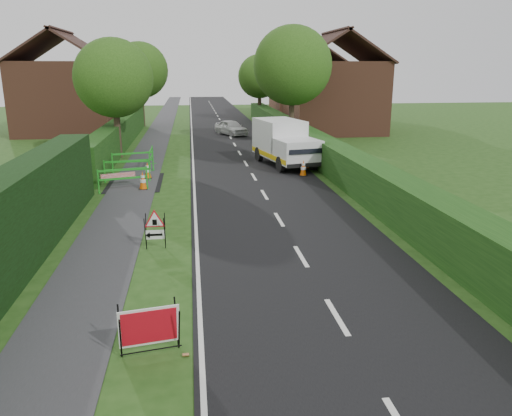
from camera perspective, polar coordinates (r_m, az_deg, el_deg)
ground at (r=12.70m, az=-5.04°, el=-7.75°), size 120.00×120.00×0.00m
road_surface at (r=47.00m, az=-3.87°, el=9.55°), size 6.00×90.00×0.02m
footpath at (r=46.99m, az=-10.67°, el=9.32°), size 2.00×90.00×0.02m
hedge_west_near at (r=13.50m, az=-26.97°, el=-8.03°), size 1.10×18.00×2.50m
hedge_west_far at (r=34.33m, az=-15.12°, el=6.75°), size 1.00×24.00×1.80m
hedge_east at (r=28.93m, az=6.55°, el=5.60°), size 1.20×50.00×1.50m
house_west at (r=42.79m, az=-20.82°, el=11.87°), size 7.50×7.40×7.88m
house_east_a at (r=41.30m, az=8.85°, el=12.58°), size 7.50×7.40×7.88m
house_east_b at (r=55.10m, az=5.77°, el=13.43°), size 7.50×7.40×7.88m
tree_nw at (r=29.94m, az=-15.95°, el=14.08°), size 4.40×4.40×6.70m
tree_ne at (r=34.32m, az=4.19°, el=15.92°), size 5.20×5.20×7.79m
tree_fw at (r=45.84m, az=-13.11°, el=15.08°), size 4.80×4.80×7.24m
tree_fe at (r=50.11m, az=0.42°, el=14.80°), size 4.20×4.20×6.33m
red_rect_sign at (r=9.46m, az=-12.09°, el=-13.21°), size 1.16×0.82×0.91m
triangle_sign at (r=14.48m, az=-11.61°, el=-2.09°), size 0.68×0.68×1.00m
works_van at (r=26.80m, az=3.22°, el=7.56°), size 3.01×5.44×2.35m
traffic_cone_0 at (r=24.21m, az=5.43°, el=4.59°), size 0.38×0.38×0.79m
traffic_cone_1 at (r=26.08m, az=5.86°, el=5.38°), size 0.38×0.38×0.79m
traffic_cone_2 at (r=28.06m, az=2.96°, el=6.17°), size 0.38×0.38×0.79m
traffic_cone_3 at (r=21.92m, az=-12.81°, el=3.09°), size 0.38×0.38×0.79m
traffic_cone_4 at (r=24.08m, az=-12.29°, el=4.23°), size 0.38×0.38×0.79m
ped_barrier_0 at (r=21.78m, az=-14.98°, el=3.50°), size 2.08×0.86×1.00m
ped_barrier_1 at (r=23.64m, az=-14.54°, el=4.47°), size 2.07×0.42×1.00m
ped_barrier_2 at (r=25.85m, az=-13.90°, el=5.45°), size 2.08×0.85×1.00m
ped_barrier_3 at (r=26.70m, az=-11.91°, el=5.89°), size 0.36×2.06×1.00m
redwhite_plank at (r=22.94m, az=-15.40°, el=2.46°), size 1.43×0.52×0.25m
litter_can at (r=9.52m, az=-8.02°, el=-16.46°), size 0.12×0.07×0.07m
hatchback_car at (r=39.12m, az=-2.85°, el=9.17°), size 2.69×3.68×1.17m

